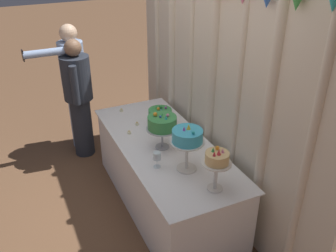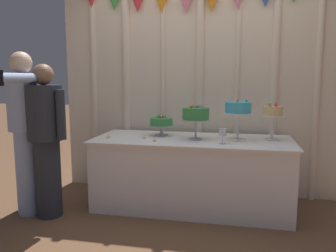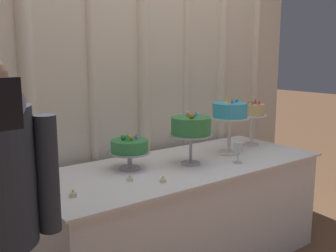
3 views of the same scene
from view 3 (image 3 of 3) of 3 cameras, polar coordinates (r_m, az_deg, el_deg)
name	(u,v)px [view 3 (image 3 of 3)]	position (r m, az deg, el deg)	size (l,w,h in m)	color
draped_curtain	(139,62)	(2.97, -4.23, 9.24)	(3.24, 0.16, 2.63)	beige
cake_table	(182,214)	(2.79, 2.05, -12.62)	(2.01, 0.83, 0.72)	white
cake_display_leftmost	(129,147)	(2.53, -5.62, -3.12)	(0.26, 0.26, 0.24)	#B2B2B7
cake_display_midleft	(191,127)	(2.61, 3.34, -0.20)	(0.30, 0.30, 0.36)	#B2B2B7
cake_display_midright	(230,113)	(2.91, 8.96, 1.86)	(0.29, 0.29, 0.43)	silver
cake_display_rightmost	(252,113)	(3.22, 12.15, 1.91)	(0.23, 0.23, 0.38)	silver
wine_glass	(238,148)	(2.71, 10.15, -3.13)	(0.07, 0.07, 0.15)	silver
tealight_far_left	(73,195)	(2.13, -13.60, -9.66)	(0.04, 0.04, 0.04)	beige
tealight_near_left	(130,179)	(2.32, -5.51, -7.69)	(0.04, 0.04, 0.04)	beige
tealight_near_right	(163,180)	(2.29, -0.73, -7.88)	(0.04, 0.04, 0.04)	beige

